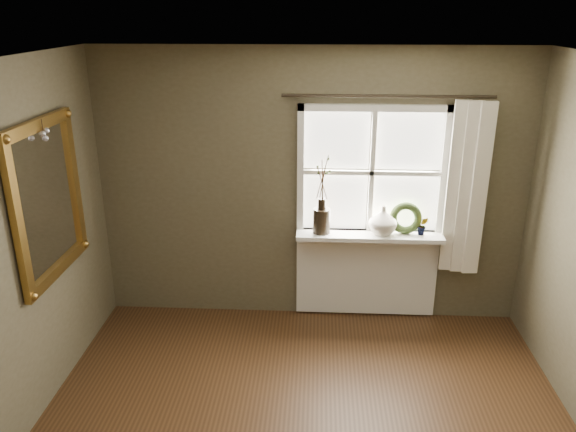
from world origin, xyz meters
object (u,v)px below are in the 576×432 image
at_px(dark_jug, 321,221).
at_px(wreath, 405,221).
at_px(cream_vase, 383,220).
at_px(gilt_mirror, 48,199).

height_order(dark_jug, wreath, wreath).
relative_size(cream_vase, gilt_mirror, 0.22).
xyz_separation_m(cream_vase, wreath, (0.21, 0.04, -0.02)).
bearing_deg(dark_jug, cream_vase, 0.00).
height_order(cream_vase, wreath, same).
bearing_deg(dark_jug, wreath, 2.94).
xyz_separation_m(dark_jug, wreath, (0.78, 0.04, -0.00)).
xyz_separation_m(wreath, gilt_mirror, (-2.84, -1.03, 0.51)).
distance_m(cream_vase, wreath, 0.22).
bearing_deg(gilt_mirror, dark_jug, 25.51).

